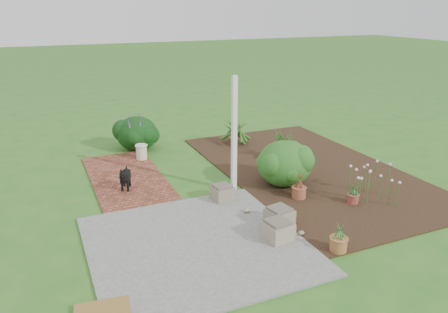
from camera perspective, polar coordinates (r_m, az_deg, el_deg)
name	(u,v)px	position (r m, az deg, el deg)	size (l,w,h in m)	color
ground	(223,194)	(9.37, -0.14, -4.95)	(80.00, 80.00, 0.00)	#2C6921
concrete_patio	(196,244)	(7.50, -3.62, -11.39)	(3.50, 3.50, 0.04)	#5E5D5B
brick_path	(126,177)	(10.46, -12.62, -2.67)	(1.60, 3.50, 0.04)	brown
garden_bed	(308,169)	(10.91, 10.92, -1.64)	(4.00, 7.00, 0.03)	black
veranda_post	(234,135)	(9.14, 1.33, 2.77)	(0.10, 0.10, 2.50)	white
stone_trough_near	(278,231)	(7.60, 7.02, -9.61)	(0.44, 0.44, 0.29)	#76685A
stone_trough_mid	(279,217)	(8.07, 7.23, -7.86)	(0.43, 0.43, 0.29)	gray
stone_trough_far	(222,193)	(9.01, -0.23, -4.77)	(0.39, 0.39, 0.26)	#736E59
coir_doormat	(102,311)	(6.25, -15.64, -18.85)	(0.71, 0.46, 0.02)	brown
black_dog	(125,177)	(9.62, -12.80, -2.57)	(0.31, 0.57, 0.51)	black
cream_ceramic_urn	(142,152)	(11.50, -10.72, 0.58)	(0.28, 0.28, 0.37)	beige
evergreen_shrub	(285,162)	(9.73, 7.91, -0.77)	(1.20, 1.20, 1.02)	#1B400D
agapanthus_clump_back	(282,141)	(11.41, 7.60, 2.07)	(1.06, 1.06, 0.95)	#0B3F10
agapanthus_clump_front	(235,128)	(12.53, 1.49, 3.71)	(1.03, 1.03, 0.91)	#0F3716
pink_flower_patch	(369,184)	(9.37, 18.45, -3.38)	(1.13, 1.13, 0.72)	#113D0F
terracotta_pot_bronze	(299,192)	(9.23, 9.75, -4.61)	(0.29, 0.29, 0.24)	brown
terracotta_pot_small_left	(353,198)	(9.26, 16.48, -5.27)	(0.22, 0.22, 0.18)	#993B33
terracotta_pot_small_right	(338,244)	(7.48, 14.71, -11.00)	(0.28, 0.28, 0.24)	#9A5E34
purple_flowering_bush	(137,133)	(12.36, -11.30, 3.08)	(1.13, 1.13, 0.96)	black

